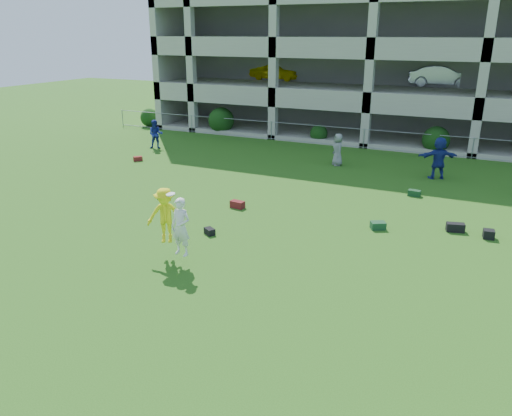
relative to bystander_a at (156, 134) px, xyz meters
The scene contains 15 objects.
ground 17.74m from the bystander_a, 50.88° to the right, with size 100.00×100.00×0.00m, color #235114.
bystander_a is the anchor object (origin of this frame).
bystander_c 10.93m from the bystander_a, ahead, with size 0.81×0.53×1.67m, color gray.
bystander_d 15.90m from the bystander_a, ahead, with size 1.84×0.59×1.99m, color navy.
bag_red_a 11.90m from the bystander_a, 38.78° to the right, with size 0.55×0.30×0.28m, color #5C0F1F.
bag_black_b 14.13m from the bystander_a, 46.84° to the right, with size 0.40×0.25×0.22m, color black.
bag_green_c 16.51m from the bystander_a, 26.37° to the right, with size 0.50×0.35×0.26m, color #14381D.
crate_d 19.50m from the bystander_a, 19.78° to the right, with size 0.35×0.35×0.30m, color black.
bag_black_e 18.43m from the bystander_a, 20.38° to the right, with size 0.60×0.30×0.30m, color black.
bag_red_f 3.16m from the bystander_a, 72.99° to the right, with size 0.45×0.28×0.24m, color #5C0F1C.
bag_green_g 15.64m from the bystander_a, 10.66° to the right, with size 0.50×0.30×0.25m, color #13351C.
frisbee_contest 15.75m from the bystander_a, 52.45° to the right, with size 1.71×1.07×1.87m.
parking_garage 18.61m from the bystander_a, 51.31° to the left, with size 30.00×14.00×12.00m.
fence 12.36m from the bystander_a, 25.16° to the left, with size 36.06×0.06×1.20m.
shrub_row 16.87m from the bystander_a, 20.68° to the left, with size 34.38×2.52×3.50m.
Camera 1 is at (6.67, -10.22, 6.56)m, focal length 35.00 mm.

